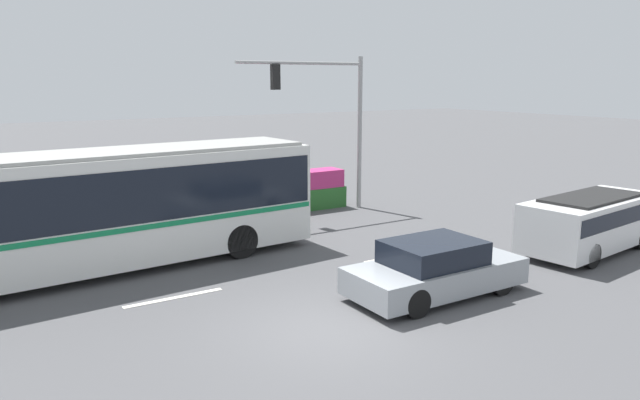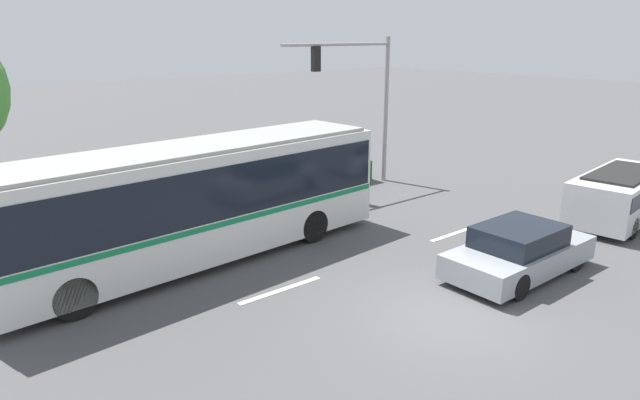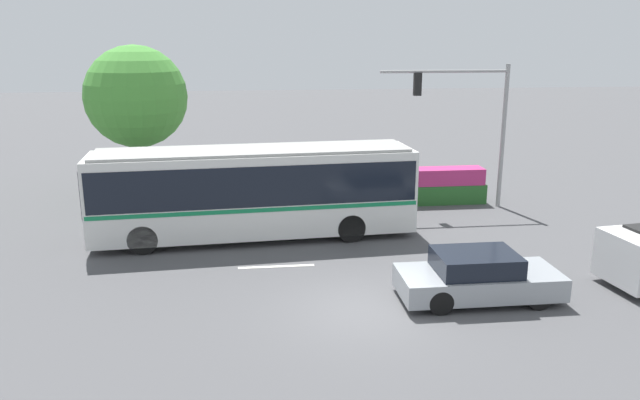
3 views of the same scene
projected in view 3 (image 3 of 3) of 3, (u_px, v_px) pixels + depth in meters
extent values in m
plane|color=#4C4C4F|center=(364.00, 310.00, 16.44)|extent=(140.00, 140.00, 0.00)
cube|color=silver|center=(255.00, 192.00, 21.94)|extent=(11.42, 3.21, 2.89)
cube|color=black|center=(254.00, 179.00, 21.82)|extent=(11.20, 3.23, 1.39)
cube|color=#147A47|center=(255.00, 201.00, 22.03)|extent=(11.31, 3.23, 0.14)
cube|color=black|center=(86.00, 189.00, 20.85)|extent=(0.20, 2.09, 1.62)
cube|color=#959592|center=(253.00, 150.00, 21.56)|extent=(10.96, 2.98, 0.10)
cylinder|color=black|center=(143.00, 240.00, 20.54)|extent=(1.02, 0.37, 1.00)
cylinder|color=black|center=(148.00, 221.00, 22.59)|extent=(1.02, 0.37, 1.00)
cylinder|color=black|center=(351.00, 228.00, 21.80)|extent=(1.02, 0.37, 1.00)
cylinder|color=black|center=(338.00, 211.00, 23.85)|extent=(1.02, 0.37, 1.00)
cube|color=gray|center=(478.00, 282.00, 17.00)|extent=(4.40, 1.89, 0.63)
cube|color=black|center=(476.00, 262.00, 16.84)|extent=(2.20, 1.66, 0.55)
cylinder|color=black|center=(513.00, 274.00, 18.00)|extent=(0.66, 0.22, 0.66)
cylinder|color=black|center=(539.00, 298.00, 16.40)|extent=(0.66, 0.22, 0.66)
cylinder|color=black|center=(423.00, 278.00, 17.69)|extent=(0.66, 0.22, 0.66)
cylinder|color=black|center=(441.00, 302.00, 16.10)|extent=(0.66, 0.22, 0.66)
cylinder|color=black|center=(623.00, 267.00, 18.55)|extent=(0.73, 0.34, 0.70)
cylinder|color=gray|center=(503.00, 137.00, 25.73)|extent=(0.18, 0.18, 5.96)
cylinder|color=gray|center=(445.00, 71.00, 24.74)|extent=(5.27, 0.12, 0.12)
cube|color=black|center=(418.00, 84.00, 24.75)|extent=(0.30, 0.22, 0.90)
cylinder|color=red|center=(417.00, 76.00, 24.78)|extent=(0.18, 0.02, 0.18)
cylinder|color=yellow|center=(417.00, 84.00, 24.86)|extent=(0.18, 0.02, 0.18)
cylinder|color=green|center=(416.00, 92.00, 24.94)|extent=(0.18, 0.02, 0.18)
cube|color=#286028|center=(378.00, 195.00, 26.64)|extent=(9.36, 1.03, 0.84)
cube|color=#B22D6B|center=(378.00, 178.00, 26.44)|extent=(9.18, 0.98, 0.69)
cylinder|color=brown|center=(141.00, 164.00, 28.17)|extent=(0.26, 0.26, 2.83)
sphere|color=#479338|center=(136.00, 97.00, 27.40)|extent=(4.50, 4.50, 4.50)
cube|color=silver|center=(276.00, 267.00, 19.51)|extent=(2.40, 0.16, 0.01)
cube|color=silver|center=(483.00, 259.00, 20.16)|extent=(2.40, 0.16, 0.01)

